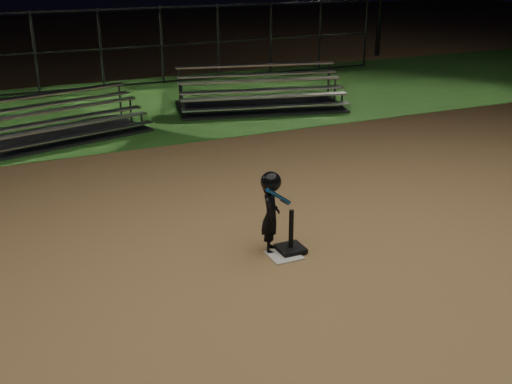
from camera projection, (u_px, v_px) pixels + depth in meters
name	position (u px, v px, depth m)	size (l,w,h in m)	color
ground	(284.00, 256.00, 9.02)	(80.00, 80.00, 0.00)	olive
grass_strip	(126.00, 108.00, 17.50)	(60.00, 8.00, 0.01)	#265A1D
home_plate	(284.00, 255.00, 9.02)	(0.45, 0.45, 0.02)	beige
batting_tee	(291.00, 244.00, 9.10)	(0.38, 0.38, 0.65)	black
child_batter	(271.00, 210.00, 8.95)	(0.50, 0.51, 1.24)	black
bleacher_left	(61.00, 130.00, 14.66)	(4.33, 2.89, 0.97)	#A4A4A9
bleacher_right	(260.00, 100.00, 17.41)	(4.99, 3.22, 1.13)	silver
backstop_fence	(101.00, 49.00, 19.59)	(20.08, 0.08, 2.50)	#38383D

